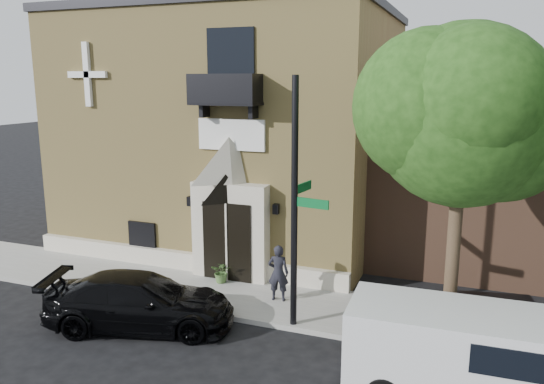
% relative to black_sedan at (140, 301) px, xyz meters
% --- Properties ---
extents(ground, '(120.00, 120.00, 0.00)m').
position_rel_black_sedan_xyz_m(ground, '(1.87, 1.18, -0.74)').
color(ground, black).
rests_on(ground, ground).
extents(sidewalk, '(42.00, 3.00, 0.15)m').
position_rel_black_sedan_xyz_m(sidewalk, '(2.87, 2.68, -0.66)').
color(sidewalk, gray).
rests_on(sidewalk, ground).
extents(church, '(12.20, 11.01, 9.30)m').
position_rel_black_sedan_xyz_m(church, '(-1.12, 9.13, 3.90)').
color(church, tan).
rests_on(church, ground).
extents(street_tree_left, '(4.97, 4.38, 7.77)m').
position_rel_black_sedan_xyz_m(street_tree_left, '(7.89, 1.52, 5.13)').
color(street_tree_left, '#38281C').
rests_on(street_tree_left, sidewalk).
extents(black_sedan, '(5.47, 3.45, 1.48)m').
position_rel_black_sedan_xyz_m(black_sedan, '(0.00, 0.00, 0.00)').
color(black_sedan, black).
rests_on(black_sedan, ground).
extents(cargo_van, '(4.96, 2.21, 1.99)m').
position_rel_black_sedan_xyz_m(cargo_van, '(8.51, -0.46, 0.37)').
color(cargo_van, silver).
rests_on(cargo_van, ground).
extents(street_sign, '(1.04, 1.12, 6.59)m').
position_rel_black_sedan_xyz_m(street_sign, '(3.95, 1.39, 2.73)').
color(street_sign, black).
rests_on(street_sign, sidewalk).
extents(fire_hydrant, '(0.40, 0.32, 0.70)m').
position_rel_black_sedan_xyz_m(fire_hydrant, '(6.01, 1.38, -0.24)').
color(fire_hydrant, '#900002').
rests_on(fire_hydrant, sidewalk).
extents(dumpster, '(2.08, 1.43, 1.24)m').
position_rel_black_sedan_xyz_m(dumpster, '(8.89, 1.84, 0.04)').
color(dumpster, '#0D3318').
rests_on(dumpster, sidewalk).
extents(planter, '(0.70, 0.63, 0.72)m').
position_rel_black_sedan_xyz_m(planter, '(0.80, 3.37, -0.23)').
color(planter, '#496C34').
rests_on(planter, sidewalk).
extents(pedestrian_near, '(0.68, 0.51, 1.71)m').
position_rel_black_sedan_xyz_m(pedestrian_near, '(3.00, 2.71, 0.27)').
color(pedestrian_near, black).
rests_on(pedestrian_near, sidewalk).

